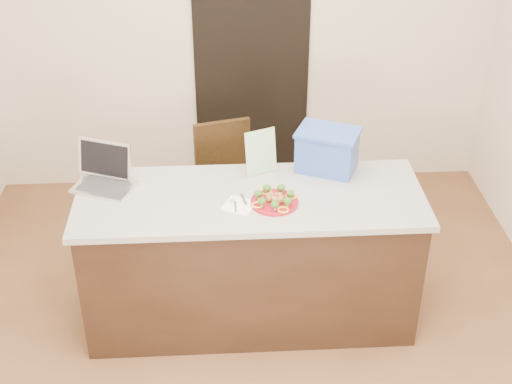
{
  "coord_description": "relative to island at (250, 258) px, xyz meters",
  "views": [
    {
      "loc": [
        -0.17,
        -3.28,
        3.16
      ],
      "look_at": [
        0.03,
        0.2,
        0.98
      ],
      "focal_mm": 50.0,
      "sensor_mm": 36.0,
      "label": 1
    }
  ],
  "objects": [
    {
      "name": "chair",
      "position": [
        -0.15,
        0.88,
        0.06
      ],
      "size": [
        0.5,
        0.5,
        0.93
      ],
      "rotation": [
        0.0,
        0.0,
        0.25
      ],
      "color": "#362310",
      "rests_on": "ground"
    },
    {
      "name": "plate",
      "position": [
        0.14,
        -0.09,
        0.47
      ],
      "size": [
        0.28,
        0.28,
        0.02
      ],
      "rotation": [
        0.0,
        0.0,
        -0.42
      ],
      "color": "maroon",
      "rests_on": "island"
    },
    {
      "name": "island",
      "position": [
        0.0,
        0.0,
        0.0
      ],
      "size": [
        2.06,
        0.76,
        0.92
      ],
      "color": "black",
      "rests_on": "ground"
    },
    {
      "name": "knife",
      "position": [
        -0.04,
        -0.12,
        0.47
      ],
      "size": [
        0.04,
        0.21,
        0.01
      ],
      "rotation": [
        0.0,
        0.0,
        0.22
      ],
      "color": "white",
      "rests_on": "napkin"
    },
    {
      "name": "blue_box",
      "position": [
        0.49,
        0.29,
        0.59
      ],
      "size": [
        0.44,
        0.39,
        0.27
      ],
      "rotation": [
        0.0,
        0.0,
        -0.41
      ],
      "color": "#2D4EA4",
      "rests_on": "island"
    },
    {
      "name": "leaflet",
      "position": [
        0.08,
        0.27,
        0.6
      ],
      "size": [
        0.2,
        0.12,
        0.28
      ],
      "primitive_type": "cube",
      "rotation": [
        -0.14,
        0.0,
        0.39
      ],
      "color": "silver",
      "rests_on": "island"
    },
    {
      "name": "napkin",
      "position": [
        -0.07,
        -0.1,
        0.46
      ],
      "size": [
        0.22,
        0.22,
        0.01
      ],
      "primitive_type": "cube",
      "rotation": [
        0.0,
        0.0,
        -0.43
      ],
      "color": "white",
      "rests_on": "island"
    },
    {
      "name": "yogurt_bottle",
      "position": [
        0.14,
        -0.1,
        0.49
      ],
      "size": [
        0.03,
        0.03,
        0.07
      ],
      "rotation": [
        0.0,
        0.0,
        -0.42
      ],
      "color": "silver",
      "rests_on": "island"
    },
    {
      "name": "broccoli",
      "position": [
        0.14,
        -0.09,
        0.51
      ],
      "size": [
        0.23,
        0.23,
        0.04
      ],
      "color": "#214813",
      "rests_on": "plate"
    },
    {
      "name": "room_shell",
      "position": [
        0.0,
        -0.25,
        1.16
      ],
      "size": [
        4.0,
        4.0,
        4.0
      ],
      "color": "white",
      "rests_on": "ground"
    },
    {
      "name": "doorway",
      "position": [
        0.1,
        1.73,
        0.54
      ],
      "size": [
        0.9,
        0.02,
        2.0
      ],
      "primitive_type": "cube",
      "color": "black",
      "rests_on": "ground"
    },
    {
      "name": "meatballs",
      "position": [
        0.14,
        -0.09,
        0.49
      ],
      "size": [
        0.11,
        0.11,
        0.04
      ],
      "color": "brown",
      "rests_on": "plate"
    },
    {
      "name": "fork",
      "position": [
        -0.09,
        -0.1,
        0.47
      ],
      "size": [
        0.03,
        0.14,
        0.0
      ],
      "rotation": [
        0.0,
        0.0,
        -0.02
      ],
      "color": "#B7B7BC",
      "rests_on": "napkin"
    },
    {
      "name": "ground",
      "position": [
        0.0,
        -0.25,
        -0.46
      ],
      "size": [
        4.0,
        4.0,
        0.0
      ],
      "primitive_type": "plane",
      "color": "brown",
      "rests_on": "ground"
    },
    {
      "name": "laptop",
      "position": [
        -0.87,
        0.2,
        0.52
      ],
      "size": [
        0.41,
        0.39,
        0.25
      ],
      "rotation": [
        0.0,
        0.0,
        -0.38
      ],
      "color": "silver",
      "rests_on": "island"
    },
    {
      "name": "pepper_rings",
      "position": [
        0.14,
        -0.09,
        0.48
      ],
      "size": [
        0.27,
        0.27,
        0.01
      ],
      "color": "yellow",
      "rests_on": "plate"
    }
  ]
}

